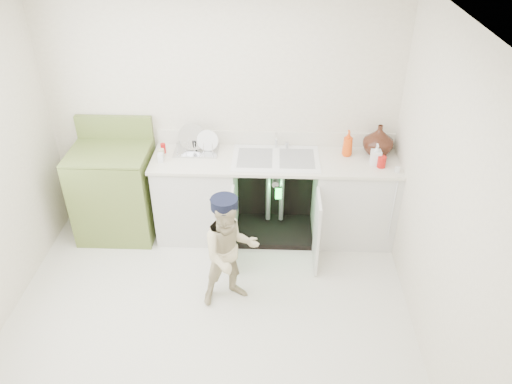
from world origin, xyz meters
TOP-DOWN VIEW (x-y plane):
  - ground at (0.00, 0.00)m, footprint 3.50×3.50m
  - room_shell at (0.00, 0.00)m, footprint 6.00×5.50m
  - counter_run at (0.58, 1.21)m, footprint 2.44×1.02m
  - avocado_stove at (-1.09, 1.18)m, footprint 0.78×0.65m
  - repair_worker at (0.17, 0.21)m, footprint 0.76×0.94m

SIDE VIEW (x-z plane):
  - ground at x=0.00m, z-range 0.00..0.00m
  - counter_run at x=0.58m, z-range -0.13..1.08m
  - avocado_stove at x=-1.09m, z-range -0.11..1.10m
  - repair_worker at x=0.17m, z-range 0.00..1.08m
  - room_shell at x=0.00m, z-range 0.62..1.88m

